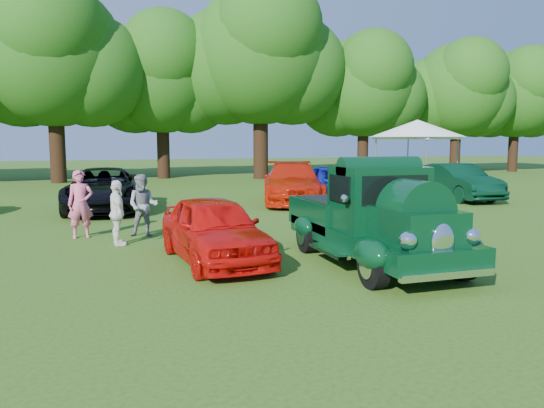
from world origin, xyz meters
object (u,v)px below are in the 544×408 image
object	(u,v)px
back_car_black	(104,189)
back_car_green	(457,182)
red_convertible	(214,229)
spectator_grey	(143,206)
spectator_pink	(80,204)
spectator_white	(117,213)
hero_pickup	(372,221)
canopy_tent	(417,129)
back_car_orange	(292,183)
back_car_blue	(340,185)

from	to	relation	value
back_car_black	back_car_green	distance (m)	14.42
red_convertible	spectator_grey	size ratio (longest dim) A/B	2.45
spectator_pink	spectator_white	size ratio (longest dim) A/B	1.12
spectator_pink	spectator_white	bearing A→B (deg)	-63.95
hero_pickup	canopy_tent	world-z (taller)	canopy_tent
back_car_orange	spectator_pink	xyz separation A→B (m)	(-7.93, -5.62, 0.07)
back_car_blue	spectator_pink	bearing A→B (deg)	-156.15
back_car_blue	canopy_tent	size ratio (longest dim) A/B	0.76
spectator_grey	spectator_white	world-z (taller)	spectator_grey
back_car_blue	spectator_grey	size ratio (longest dim) A/B	2.89
back_car_orange	spectator_grey	distance (m)	8.70
back_car_blue	red_convertible	bearing A→B (deg)	-129.60
red_convertible	spectator_white	xyz separation A→B (m)	(-1.89, 2.41, 0.10)
back_car_orange	spectator_pink	distance (m)	9.72
back_car_blue	spectator_pink	size ratio (longest dim) A/B	2.69
hero_pickup	red_convertible	size ratio (longest dim) A/B	1.28
back_car_black	canopy_tent	world-z (taller)	canopy_tent
back_car_blue	spectator_grey	world-z (taller)	spectator_grey
back_car_orange	back_car_blue	world-z (taller)	back_car_orange
back_car_green	spectator_pink	size ratio (longest dim) A/B	2.62
spectator_white	back_car_black	bearing A→B (deg)	-5.10
back_car_black	back_car_orange	size ratio (longest dim) A/B	0.98
red_convertible	spectator_white	world-z (taller)	spectator_white
back_car_green	back_car_blue	bearing A→B (deg)	-172.39
back_car_orange	back_car_green	distance (m)	7.17
back_car_green	canopy_tent	bearing A→B (deg)	82.50
back_car_black	back_car_orange	xyz separation A→B (m)	(7.32, 0.24, 0.05)
back_car_green	hero_pickup	bearing A→B (deg)	-131.20
back_car_green	canopy_tent	distance (m)	5.01
red_convertible	back_car_green	size ratio (longest dim) A/B	0.87
back_car_orange	spectator_white	xyz separation A→B (m)	(-7.05, -6.98, -0.03)
back_car_blue	back_car_green	bearing A→B (deg)	4.91
back_car_orange	red_convertible	bearing A→B (deg)	-102.04
hero_pickup	back_car_green	size ratio (longest dim) A/B	1.11
red_convertible	spectator_white	size ratio (longest dim) A/B	2.55
back_car_orange	back_car_blue	size ratio (longest dim) A/B	1.18
back_car_green	canopy_tent	size ratio (longest dim) A/B	0.74
back_car_orange	spectator_grey	world-z (taller)	spectator_grey
back_car_black	canopy_tent	bearing A→B (deg)	16.69
back_car_orange	back_car_blue	xyz separation A→B (m)	(1.38, -1.58, -0.01)
back_car_blue	canopy_tent	distance (m)	8.42
red_convertible	canopy_tent	bearing A→B (deg)	38.82
red_convertible	spectator_grey	xyz separation A→B (m)	(-1.20, 3.45, 0.14)
back_car_black	spectator_pink	xyz separation A→B (m)	(-0.61, -5.39, 0.11)
back_car_black	spectator_grey	bearing A→B (deg)	-76.66
hero_pickup	back_car_orange	distance (m)	10.71
spectator_white	hero_pickup	bearing A→B (deg)	-132.68
red_convertible	canopy_tent	distance (m)	18.32
hero_pickup	spectator_white	xyz separation A→B (m)	(-4.98, 3.53, -0.08)
back_car_green	canopy_tent	xyz separation A→B (m)	(0.81, 4.36, 2.32)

